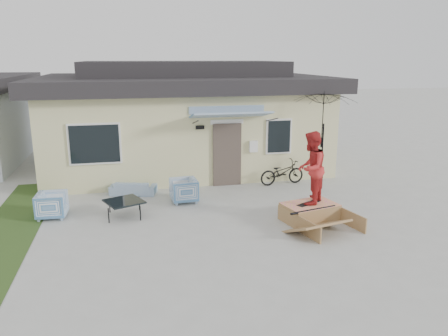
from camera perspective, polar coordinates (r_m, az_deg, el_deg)
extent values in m
plane|color=#A8A9A3|center=(10.37, 0.56, -9.50)|extent=(90.00, 90.00, 0.00)
cube|color=#284119|center=(12.36, -26.17, -6.99)|extent=(1.40, 8.00, 0.01)
cube|color=beige|center=(17.57, -5.40, 5.48)|extent=(10.00, 7.00, 3.00)
cube|color=black|center=(17.39, -5.54, 11.19)|extent=(10.80, 7.80, 0.50)
cube|color=black|center=(17.37, -5.58, 13.00)|extent=(7.50, 4.50, 0.60)
cube|color=#4E4139|center=(14.40, 0.41, 1.75)|extent=(0.95, 0.08, 2.10)
cube|color=white|center=(13.98, -16.65, 3.06)|extent=(1.60, 0.06, 1.30)
cube|color=white|center=(14.80, 7.23, 4.16)|extent=(0.90, 0.06, 1.20)
cube|color=teal|center=(13.66, 0.90, 7.03)|extent=(2.50, 1.09, 0.29)
imported|color=teal|center=(13.92, -11.87, -2.28)|extent=(1.49, 0.78, 0.56)
imported|color=teal|center=(12.52, -21.72, -4.41)|extent=(0.73, 0.78, 0.77)
imported|color=teal|center=(12.94, -5.33, -2.80)|extent=(0.76, 0.80, 0.78)
cube|color=black|center=(12.07, -12.97, -5.22)|extent=(1.19, 1.19, 0.45)
imported|color=black|center=(14.75, 7.66, -0.24)|extent=(1.64, 0.74, 1.01)
cylinder|color=black|center=(14.73, 12.77, 1.68)|extent=(0.05, 0.05, 2.10)
imported|color=black|center=(14.59, 12.92, 4.36)|extent=(2.61, 2.53, 0.90)
cube|color=black|center=(11.66, 11.13, -4.50)|extent=(0.79, 0.54, 0.05)
imported|color=red|center=(11.38, 11.37, 0.15)|extent=(1.14, 1.18, 1.90)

